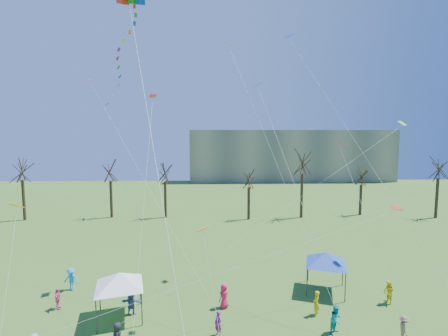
{
  "coord_description": "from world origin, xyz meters",
  "views": [
    {
      "loc": [
        -0.92,
        -12.9,
        12.73
      ],
      "look_at": [
        -0.39,
        5.0,
        11.0
      ],
      "focal_mm": 25.0,
      "sensor_mm": 36.0,
      "label": 1
    }
  ],
  "objects_px": {
    "big_box_kite": "(126,57)",
    "canopy_tent_blue": "(326,258)",
    "distant_building": "(289,155)",
    "canopy_tent_white": "(119,279)"
  },
  "relations": [
    {
      "from": "big_box_kite",
      "to": "canopy_tent_blue",
      "type": "distance_m",
      "value": 21.9
    },
    {
      "from": "canopy_tent_blue",
      "to": "big_box_kite",
      "type": "bearing_deg",
      "value": -171.17
    },
    {
      "from": "distant_building",
      "to": "canopy_tent_white",
      "type": "relative_size",
      "value": 14.04
    },
    {
      "from": "distant_building",
      "to": "canopy_tent_white",
      "type": "distance_m",
      "value": 79.54
    },
    {
      "from": "big_box_kite",
      "to": "canopy_tent_blue",
      "type": "bearing_deg",
      "value": 8.83
    },
    {
      "from": "distant_building",
      "to": "canopy_tent_blue",
      "type": "xyz_separation_m",
      "value": [
        -13.72,
        -70.21,
        -4.68
      ]
    },
    {
      "from": "distant_building",
      "to": "big_box_kite",
      "type": "height_order",
      "value": "big_box_kite"
    },
    {
      "from": "distant_building",
      "to": "canopy_tent_white",
      "type": "xyz_separation_m",
      "value": [
        -29.67,
        -73.65,
        -4.68
      ]
    },
    {
      "from": "canopy_tent_white",
      "to": "canopy_tent_blue",
      "type": "xyz_separation_m",
      "value": [
        15.95,
        3.44,
        -0.0
      ]
    },
    {
      "from": "distant_building",
      "to": "canopy_tent_white",
      "type": "height_order",
      "value": "distant_building"
    }
  ]
}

